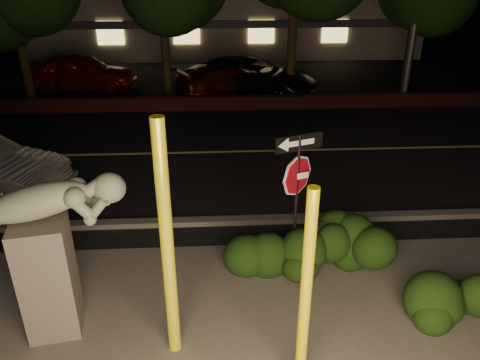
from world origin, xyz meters
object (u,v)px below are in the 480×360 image
yellow_pole_left (167,247)px  signpost (298,176)px  yellow_pole_right (306,294)px  parked_car_darkred (229,80)px  parked_car_red (82,72)px  sculpture (44,242)px  parked_car_dark (252,77)px

yellow_pole_left → signpost: (2.08, 1.95, 0.06)m
yellow_pole_right → parked_car_darkred: yellow_pole_right is taller
parked_car_red → parked_car_darkred: (6.26, -1.28, -0.13)m
sculpture → parked_car_dark: sculpture is taller
yellow_pole_right → parked_car_darkred: bearing=91.8°
signpost → parked_car_red: size_ratio=0.58×
yellow_pole_left → parked_car_red: bearing=108.2°
yellow_pole_right → parked_car_darkred: (-0.47, 14.55, -0.85)m
parked_car_dark → yellow_pole_left: bearing=-164.5°
yellow_pole_right → parked_car_dark: bearing=88.1°
yellow_pole_left → parked_car_red: 15.97m
signpost → parked_car_darkred: signpost is taller
parked_car_darkred → parked_car_dark: size_ratio=0.83×
parked_car_red → signpost: bearing=-148.1°
yellow_pole_left → parked_car_darkred: 13.97m
parked_car_darkred → yellow_pole_left: bearing=147.7°
signpost → parked_car_red: signpost is taller
sculpture → yellow_pole_left: bearing=-26.5°
signpost → sculpture: 4.16m
signpost → parked_car_red: bearing=98.0°
yellow_pole_right → signpost: 2.69m
parked_car_darkred → signpost: bearing=156.8°
sculpture → parked_car_dark: 14.10m
parked_car_red → yellow_pole_left: bearing=-158.0°
parked_car_darkred → parked_car_dark: (0.96, 0.16, 0.10)m
signpost → yellow_pole_right: bearing=-117.0°
parked_car_dark → signpost: bearing=-156.2°
sculpture → parked_car_darkred: 13.70m
sculpture → parked_car_darkred: sculpture is taller
signpost → parked_car_dark: bearing=69.1°
yellow_pole_left → sculpture: bearing=163.3°
signpost → parked_car_dark: (0.18, 12.06, -1.12)m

